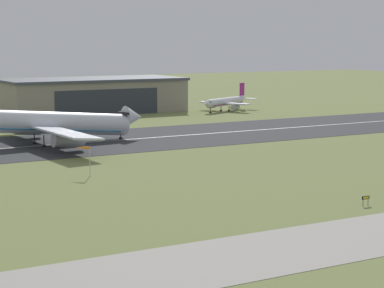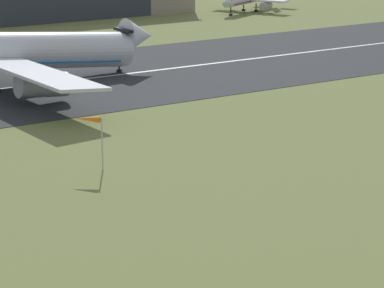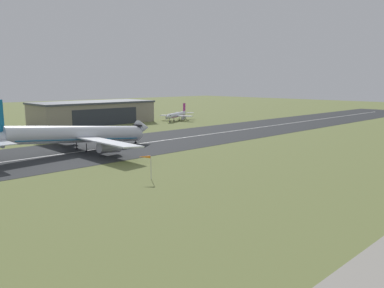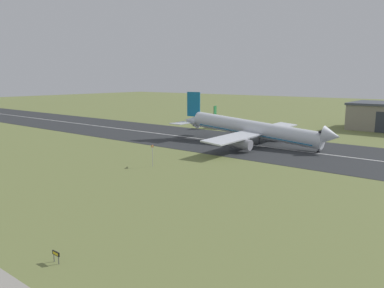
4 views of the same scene
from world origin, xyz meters
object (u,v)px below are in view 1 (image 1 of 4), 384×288
windsock_pole (83,149)px  runway_sign (366,198)px  airplane_parked_west (225,102)px  airplane_landing (35,123)px

windsock_pole → runway_sign: 50.32m
airplane_parked_west → runway_sign: (-61.59, -133.50, -2.05)m
runway_sign → windsock_pole: bearing=121.2°
airplane_parked_west → windsock_pole: size_ratio=4.91×
airplane_landing → windsock_pole: 41.51m
airplane_parked_west → windsock_pole: bearing=-134.0°
airplane_landing → runway_sign: bearing=-76.1°
airplane_parked_west → runway_sign: 147.03m
airplane_landing → airplane_parked_west: 96.14m
windsock_pole → airplane_parked_west: bearing=46.0°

